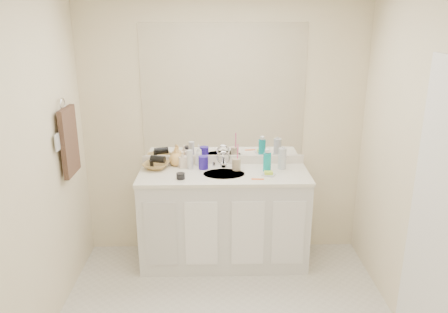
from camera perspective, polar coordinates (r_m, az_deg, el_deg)
name	(u,v)px	position (r m, az deg, el deg)	size (l,w,h in m)	color
wall_back	(223,130)	(4.05, -0.09, 3.43)	(2.60, 0.02, 2.40)	#F9EAC3
wall_front	(237,310)	(1.67, 1.69, -19.39)	(2.60, 0.02, 2.40)	#F9EAC3
wall_left	(24,182)	(3.07, -24.69, -3.06)	(0.02, 2.60, 2.40)	#F9EAC3
wall_right	(427,179)	(3.13, 24.96, -2.70)	(0.02, 2.60, 2.40)	#F9EAC3
vanity_cabinet	(224,219)	(4.06, -0.01, -8.20)	(1.50, 0.55, 0.85)	silver
countertop	(224,175)	(3.89, -0.02, -2.37)	(1.52, 0.57, 0.03)	white
backsplash	(223,160)	(4.12, -0.09, -0.40)	(1.52, 0.03, 0.08)	white
sink_basin	(224,175)	(3.87, -0.01, -2.43)	(0.37, 0.37, 0.02)	beige
faucet	(224,161)	(4.02, -0.06, -0.64)	(0.02, 0.02, 0.11)	silver
mirror	(223,92)	(3.97, -0.09, 8.44)	(1.48, 0.01, 1.20)	white
blue_mug	(203,163)	(3.98, -2.71, -0.79)	(0.09, 0.09, 0.12)	#28169A
tan_cup	(236,164)	(3.95, 1.63, -1.03)	(0.08, 0.08, 0.11)	tan
toothbrush	(238,154)	(3.92, 1.79, 0.31)	(0.01, 0.01, 0.20)	#EE3E8A
mouthwash_bottle	(267,162)	(3.93, 5.64, -0.73)	(0.07, 0.07, 0.17)	#0DA1A3
clear_pump_bottle	(282,159)	(4.00, 7.60, -0.27)	(0.07, 0.07, 0.19)	silver
soap_dish	(268,175)	(3.84, 5.83, -2.39)	(0.10, 0.08, 0.01)	silver
green_soap	(269,173)	(3.84, 5.84, -2.13)	(0.07, 0.05, 0.03)	#BEE738
orange_comb	(258,179)	(3.75, 4.43, -2.96)	(0.11, 0.02, 0.00)	#FC601A
dark_jar	(181,176)	(3.76, -5.68, -2.55)	(0.07, 0.07, 0.05)	black
extra_white_bottle	(190,160)	(3.98, -4.46, -0.40)	(0.05, 0.05, 0.18)	silver
soap_bottle_white	(198,157)	(4.07, -3.36, -0.02)	(0.06, 0.07, 0.17)	white
soap_bottle_cream	(182,159)	(4.03, -5.45, -0.38)	(0.07, 0.07, 0.15)	#FCE6CD
soap_bottle_yellow	(176,157)	(4.08, -6.26, -0.01)	(0.13, 0.13, 0.17)	#EEB35C
wicker_basket	(156,166)	(4.04, -8.87, -1.18)	(0.23, 0.23, 0.06)	#A57F42
hair_dryer	(158,159)	(4.01, -8.63, -0.35)	(0.07, 0.07, 0.13)	black
towel_ring	(63,105)	(3.67, -20.33, 6.37)	(0.11, 0.11, 0.01)	silver
hand_towel	(69,141)	(3.72, -19.55, 1.87)	(0.04, 0.32, 0.55)	#2E1F18
switch_plate	(57,142)	(3.54, -20.94, 1.74)	(0.01, 0.09, 0.13)	silver
door	(443,228)	(2.95, 26.72, -8.37)	(0.02, 0.82, 2.00)	white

